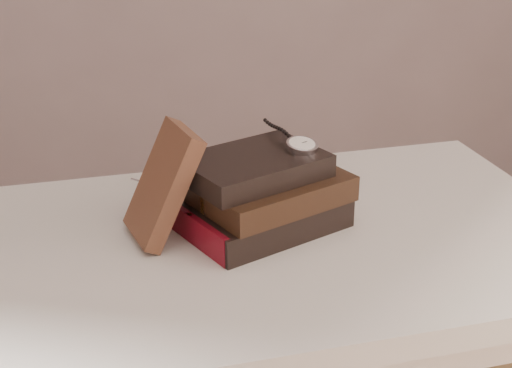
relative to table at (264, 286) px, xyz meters
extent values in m
cube|color=beige|center=(0.00, 0.00, 0.07)|extent=(1.00, 0.60, 0.04)
cube|color=white|center=(0.00, 0.00, 0.01)|extent=(0.88, 0.49, 0.08)
cylinder|color=white|center=(0.45, 0.25, -0.30)|extent=(0.05, 0.05, 0.71)
cube|color=black|center=(0.00, 0.03, 0.11)|extent=(0.28, 0.24, 0.04)
cube|color=beige|center=(0.01, 0.03, 0.11)|extent=(0.27, 0.22, 0.03)
cube|color=gold|center=(-0.11, 0.01, 0.11)|extent=(0.01, 0.01, 0.05)
cube|color=maroon|center=(-0.10, -0.01, 0.11)|extent=(0.06, 0.15, 0.05)
cube|color=black|center=(0.02, 0.02, 0.16)|extent=(0.26, 0.22, 0.04)
cube|color=beige|center=(0.02, 0.03, 0.16)|extent=(0.25, 0.21, 0.03)
cube|color=gold|center=(-0.09, 0.01, 0.16)|extent=(0.01, 0.01, 0.04)
cube|color=black|center=(-0.01, 0.03, 0.19)|extent=(0.25, 0.21, 0.03)
cube|color=beige|center=(-0.01, 0.03, 0.19)|extent=(0.24, 0.20, 0.03)
cube|color=gold|center=(-0.11, 0.02, 0.19)|extent=(0.01, 0.01, 0.04)
cube|color=#422519|center=(-0.15, 0.04, 0.18)|extent=(0.12, 0.13, 0.17)
cylinder|color=silver|center=(0.07, 0.04, 0.22)|extent=(0.06, 0.06, 0.02)
cylinder|color=white|center=(0.07, 0.04, 0.22)|extent=(0.05, 0.05, 0.01)
torus|color=silver|center=(0.07, 0.04, 0.22)|extent=(0.06, 0.06, 0.01)
cylinder|color=silver|center=(0.06, 0.06, 0.22)|extent=(0.01, 0.01, 0.01)
cube|color=black|center=(0.07, 0.04, 0.22)|extent=(0.01, 0.01, 0.00)
cube|color=black|center=(0.08, 0.04, 0.22)|extent=(0.01, 0.00, 0.00)
sphere|color=black|center=(0.06, 0.07, 0.22)|extent=(0.01, 0.01, 0.01)
sphere|color=black|center=(0.06, 0.08, 0.23)|extent=(0.01, 0.01, 0.01)
sphere|color=black|center=(0.06, 0.09, 0.23)|extent=(0.01, 0.01, 0.01)
sphere|color=black|center=(0.06, 0.10, 0.23)|extent=(0.01, 0.01, 0.01)
sphere|color=black|center=(0.05, 0.11, 0.23)|extent=(0.01, 0.01, 0.01)
sphere|color=black|center=(0.05, 0.11, 0.22)|extent=(0.01, 0.01, 0.01)
sphere|color=black|center=(0.05, 0.12, 0.22)|extent=(0.01, 0.01, 0.01)
sphere|color=black|center=(0.05, 0.13, 0.22)|extent=(0.01, 0.01, 0.01)
sphere|color=black|center=(0.05, 0.14, 0.22)|extent=(0.01, 0.01, 0.01)
sphere|color=black|center=(0.05, 0.15, 0.22)|extent=(0.01, 0.01, 0.01)
sphere|color=black|center=(0.05, 0.16, 0.22)|extent=(0.01, 0.01, 0.01)
torus|color=silver|center=(-0.13, 0.06, 0.16)|extent=(0.05, 0.03, 0.05)
torus|color=silver|center=(-0.08, 0.08, 0.16)|extent=(0.05, 0.03, 0.05)
cylinder|color=silver|center=(-0.10, 0.07, 0.16)|extent=(0.01, 0.01, 0.00)
cylinder|color=silver|center=(-0.16, 0.10, 0.15)|extent=(0.04, 0.10, 0.03)
cylinder|color=silver|center=(-0.08, 0.14, 0.15)|extent=(0.04, 0.10, 0.03)
camera|label=1|loc=(-0.28, -0.98, 0.63)|focal=52.09mm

